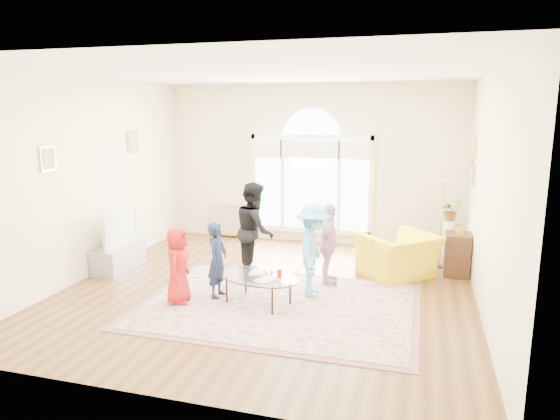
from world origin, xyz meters
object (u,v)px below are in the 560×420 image
(area_rug, at_px, (279,305))
(tv_console, at_px, (119,257))
(television, at_px, (117,229))
(coffee_table, at_px, (258,277))
(armchair, at_px, (399,256))

(area_rug, xyz_separation_m, tv_console, (-3.09, 0.81, 0.20))
(television, xyz_separation_m, coffee_table, (2.79, -0.84, -0.31))
(tv_console, xyz_separation_m, television, (0.01, -0.00, 0.50))
(area_rug, height_order, tv_console, tv_console)
(tv_console, distance_m, coffee_table, 2.92)
(tv_console, xyz_separation_m, armchair, (4.62, 0.91, 0.15))
(tv_console, distance_m, armchair, 4.71)
(television, bearing_deg, coffee_table, -16.83)
(area_rug, bearing_deg, tv_console, 165.23)
(television, bearing_deg, armchair, 11.14)
(tv_console, bearing_deg, armchair, 11.12)
(television, height_order, armchair, television)
(television, height_order, coffee_table, television)
(area_rug, distance_m, armchair, 2.33)
(area_rug, bearing_deg, armchair, 48.35)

